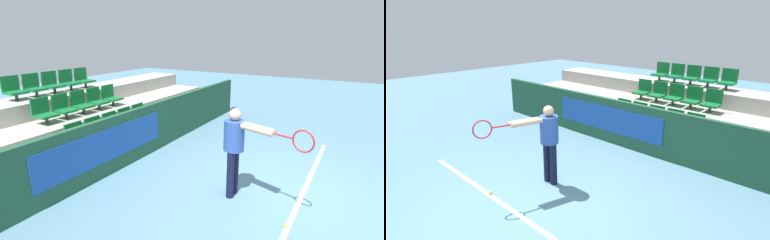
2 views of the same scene
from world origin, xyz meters
The scene contains 23 objects.
ground_plane centered at (0.00, 0.00, 0.00)m, with size 30.00×30.00×0.00m, color slate.
court_baseline centered at (0.00, -0.27, 0.00)m, with size 5.93×0.08×0.01m.
barrier_wall centered at (-0.02, 3.24, 0.57)m, with size 10.04×0.14×1.14m.
bleacher_tier_front centered at (0.00, 3.83, 0.20)m, with size 9.64×1.03×0.41m.
bleacher_tier_middle centered at (0.00, 4.86, 0.41)m, with size 9.64×1.03×0.81m.
bleacher_tier_back centered at (0.00, 5.89, 0.61)m, with size 9.64×1.03×1.22m.
stadium_chair_0 centered at (-0.99, 3.96, 0.66)m, with size 0.41×0.41×0.56m.
stadium_chair_1 centered at (-0.50, 3.96, 0.66)m, with size 0.41×0.41×0.56m.
stadium_chair_2 centered at (0.00, 3.96, 0.66)m, with size 0.41×0.41×0.56m.
stadium_chair_3 centered at (0.50, 3.96, 0.66)m, with size 0.41×0.41×0.56m.
stadium_chair_4 centered at (0.99, 3.96, 0.66)m, with size 0.41×0.41×0.56m.
stadium_chair_5 centered at (-0.99, 4.98, 1.07)m, with size 0.41×0.41×0.56m.
stadium_chair_6 centered at (-0.50, 4.98, 1.07)m, with size 0.41×0.41×0.56m.
stadium_chair_7 centered at (0.00, 4.98, 1.07)m, with size 0.41×0.41×0.56m.
stadium_chair_8 centered at (0.50, 4.98, 1.07)m, with size 0.41×0.41×0.56m.
stadium_chair_9 centered at (0.99, 4.98, 1.07)m, with size 0.41×0.41×0.56m.
stadium_chair_10 centered at (-0.99, 6.01, 1.47)m, with size 0.41×0.41×0.56m.
stadium_chair_11 centered at (-0.50, 6.01, 1.47)m, with size 0.41×0.41×0.56m.
stadium_chair_12 centered at (0.00, 6.01, 1.47)m, with size 0.41×0.41×0.56m.
stadium_chair_13 centered at (0.50, 6.01, 1.47)m, with size 0.41×0.41×0.56m.
stadium_chair_14 centered at (0.99, 6.01, 1.47)m, with size 0.41×0.41×0.56m.
tennis_player centered at (-0.44, 0.73, 0.96)m, with size 0.57×1.46×1.54m.
tennis_ball centered at (-0.89, -0.25, 0.03)m, with size 0.07×0.07×0.07m.
Camera 1 is at (-4.78, -0.96, 2.69)m, focal length 28.00 mm.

